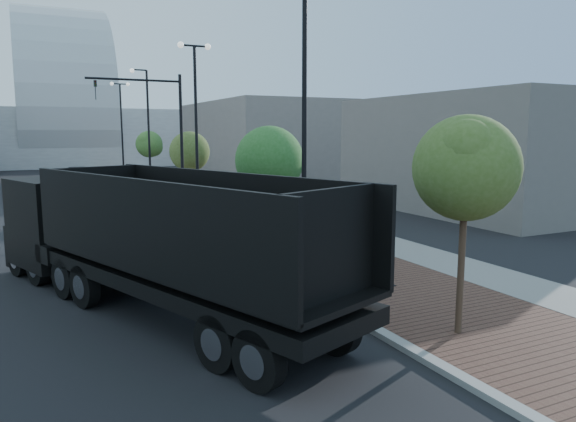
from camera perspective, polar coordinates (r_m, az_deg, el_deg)
name	(u,v)px	position (r m, az deg, el deg)	size (l,w,h in m)	color
sidewalk	(171,188)	(46.67, -12.36, 2.36)	(7.00, 140.00, 0.12)	#4C2D23
concrete_strip	(202,187)	(47.36, -9.18, 2.54)	(2.40, 140.00, 0.13)	slate
curb	(129,190)	(45.98, -16.60, 2.13)	(0.30, 140.00, 0.14)	gray
dump_truck	(113,242)	(16.63, -18.14, -3.18)	(7.43, 13.92, 3.79)	black
white_sedan	(116,208)	(30.08, -17.84, 0.33)	(1.69, 4.86, 1.60)	white
dark_car_mid	(28,187)	(46.04, -25.99, 2.28)	(1.92, 4.16, 1.16)	black
dark_car_far	(78,174)	(57.28, -21.50, 3.66)	(1.84, 4.53, 1.32)	black
pedestrian	(277,203)	(29.05, -1.20, 0.89)	(0.74, 0.49, 2.03)	black
streetlight_1	(301,147)	(17.05, 1.40, 6.81)	(1.44, 0.56, 9.21)	black
streetlight_2	(196,132)	(28.28, -9.73, 8.30)	(1.72, 0.56, 9.28)	black
streetlight_3	(147,139)	(39.92, -14.74, 7.45)	(1.44, 0.56, 9.21)	black
streetlight_4	(122,132)	(51.75, -17.26, 8.04)	(1.72, 0.56, 9.28)	black
traffic_mast	(165,129)	(30.95, -12.92, 8.51)	(5.09, 0.20, 8.00)	black
tree_0	(467,169)	(12.85, 18.49, 4.31)	(2.45, 2.41, 5.22)	#382619
tree_1	(270,160)	(22.10, -1.93, 5.40)	(2.82, 2.82, 5.08)	#382619
tree_2	(190,152)	(33.42, -10.37, 6.23)	(2.48, 2.45, 4.86)	#382619
tree_3	(150,144)	(45.08, -14.52, 6.89)	(2.22, 2.15, 4.92)	#382619
convention_center	(64,124)	(90.31, -22.78, 8.52)	(50.00, 30.00, 50.00)	#9DA3A7
commercial_block_ne	(260,139)	(59.88, -3.00, 7.62)	(12.00, 22.00, 8.00)	slate
commercial_block_e	(476,153)	(35.71, 19.40, 5.82)	(10.00, 16.00, 7.00)	#635D59
utility_cover_1	(385,285)	(17.01, 10.28, -7.73)	(0.50, 0.50, 0.02)	black
utility_cover_2	(252,228)	(26.45, -3.90, -1.82)	(0.50, 0.50, 0.02)	black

